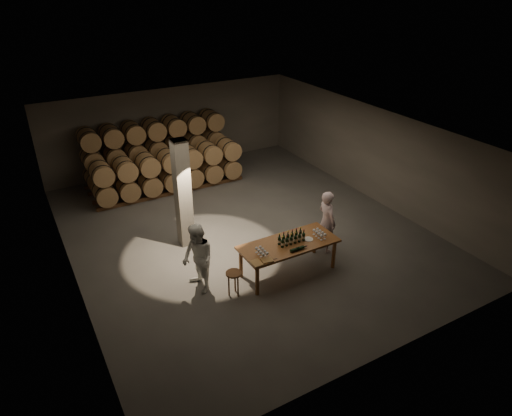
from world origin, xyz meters
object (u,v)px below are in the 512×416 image
person_man (327,221)px  person_woman (198,259)px  tasting_table (288,247)px  bottle_cluster (292,239)px  stool (234,277)px  notebook_near (267,260)px  plate (308,239)px

person_man → person_woman: (-3.87, 0.07, -0.01)m
tasting_table → bottle_cluster: bottle_cluster is taller
stool → person_man: bearing=9.7°
notebook_near → plate: bearing=19.0°
tasting_table → notebook_near: size_ratio=9.51×
bottle_cluster → person_woman: (-2.42, 0.48, -0.10)m
tasting_table → plate: plate is taller
person_man → stool: bearing=100.0°
tasting_table → stool: (-1.68, -0.15, -0.26)m
notebook_near → bottle_cluster: bearing=29.4°
plate → person_woman: (-2.89, 0.57, 0.01)m
person_man → person_woman: person_man is taller
tasting_table → notebook_near: notebook_near is taller
stool → person_man: (3.21, 0.55, 0.39)m
stool → person_man: 3.28m
tasting_table → stool: tasting_table is taller
tasting_table → person_man: person_man is taller
stool → person_woman: 0.98m
bottle_cluster → notebook_near: size_ratio=2.68×
stool → person_woman: person_woman is taller
stool → plate: bearing=1.2°
stool → bottle_cluster: bearing=4.6°
tasting_table → person_man: (1.53, 0.40, 0.13)m
tasting_table → plate: (0.55, -0.10, 0.11)m
tasting_table → notebook_near: (-0.90, -0.42, 0.12)m
person_man → person_woman: size_ratio=1.01×
plate → stool: 2.26m
bottle_cluster → person_woman: person_woman is taller
plate → notebook_near: (-1.45, -0.32, 0.01)m
bottle_cluster → plate: size_ratio=2.93×
notebook_near → person_woman: size_ratio=0.15×
bottle_cluster → person_man: size_ratio=0.40×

